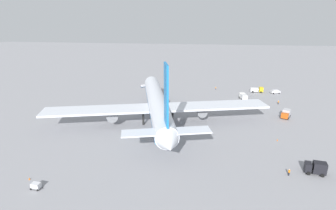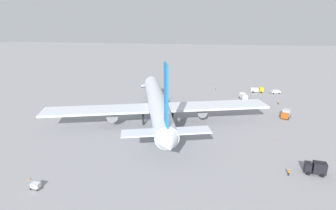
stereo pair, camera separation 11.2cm
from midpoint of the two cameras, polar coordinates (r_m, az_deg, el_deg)
ground_plane at (r=96.36m, az=-2.29°, el=-3.47°), size 600.00×600.00×0.00m
airliner at (r=92.71m, az=-2.30°, el=0.17°), size 70.20×77.06×25.55m
service_truck_0 at (r=140.48m, az=18.71°, el=3.17°), size 2.64×6.14×2.66m
service_truck_2 at (r=73.76m, az=29.40°, el=-11.75°), size 2.96×4.91×3.17m
service_truck_3 at (r=108.20m, az=24.20°, el=-1.73°), size 5.40×4.34×3.10m
service_truck_4 at (r=126.02m, az=16.01°, el=1.81°), size 6.30×3.39×2.59m
service_van at (r=141.39m, az=22.22°, el=2.72°), size 3.07×4.94×1.97m
baggage_cart_0 at (r=67.03m, az=-26.64°, el=-15.31°), size 1.70×2.92×1.38m
baggage_cart_1 at (r=144.10m, az=-5.29°, el=4.17°), size 3.27×2.92×1.35m
ground_worker_0 at (r=124.18m, az=22.80°, el=0.53°), size 0.48×0.48×1.70m
ground_worker_1 at (r=140.01m, az=10.32°, el=3.58°), size 0.55×0.55×1.69m
ground_worker_2 at (r=70.68m, az=24.72°, el=-13.09°), size 0.51×0.51×1.71m
traffic_cone_0 at (r=71.19m, az=-27.78°, el=-13.89°), size 0.36×0.36×0.55m
traffic_cone_1 at (r=87.84m, az=22.61°, el=-7.00°), size 0.36×0.36×0.55m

